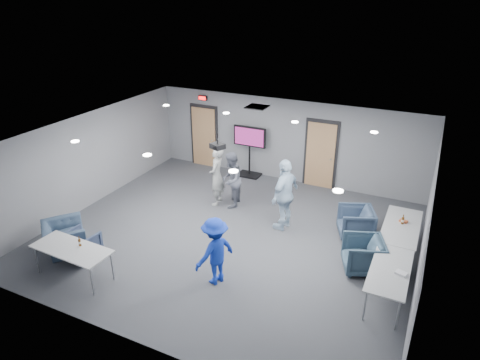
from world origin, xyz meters
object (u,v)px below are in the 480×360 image
at_px(table_right_a, 401,227).
at_px(table_front_left, 72,250).
at_px(bottle_right, 403,220).
at_px(person_c, 285,194).
at_px(bottle_front, 80,242).
at_px(chair_front_a, 81,245).
at_px(projector, 217,146).
at_px(table_right_b, 390,271).
at_px(tv_stand, 250,148).
at_px(chair_front_b, 64,237).
at_px(chair_right_b, 363,255).
at_px(person_d, 215,251).
at_px(person_b, 231,180).
at_px(chair_right_a, 356,222).
at_px(person_a, 217,176).

height_order(table_right_a, table_front_left, same).
bearing_deg(bottle_right, person_c, -176.58).
bearing_deg(bottle_front, person_c, 49.15).
height_order(chair_front_a, projector, projector).
height_order(table_right_b, tv_stand, tv_stand).
bearing_deg(person_c, bottle_front, -29.17).
xyz_separation_m(table_front_left, tv_stand, (1.17, 6.75, 0.29)).
bearing_deg(table_right_b, table_right_a, 0.00).
xyz_separation_m(person_c, table_right_b, (2.90, -1.83, -0.28)).
bearing_deg(chair_front_b, chair_right_b, -121.87).
bearing_deg(person_d, bottle_right, 152.82).
relative_size(person_b, table_right_b, 0.90).
height_order(bottle_front, bottle_right, bottle_right).
bearing_deg(chair_front_b, tv_stand, -70.57).
xyz_separation_m(person_d, table_right_b, (3.44, 0.99, -0.09)).
bearing_deg(table_right_a, chair_right_a, 74.61).
bearing_deg(chair_right_b, chair_front_b, -92.19).
height_order(person_c, table_front_left, person_c).
bearing_deg(table_right_b, person_d, 106.07).
bearing_deg(bottle_right, chair_front_a, -152.01).
relative_size(person_c, bottle_front, 8.46).
distance_m(person_d, tv_stand, 5.83).
bearing_deg(tv_stand, person_a, -90.20).
distance_m(bottle_right, tv_stand, 5.77).
relative_size(person_a, bottle_front, 7.69).
bearing_deg(tv_stand, table_right_b, -41.61).
bearing_deg(chair_right_a, bottle_right, 57.97).
relative_size(person_c, chair_right_a, 2.26).
relative_size(person_d, bottle_right, 6.22).
xyz_separation_m(person_a, table_right_b, (5.16, -2.29, -0.20)).
xyz_separation_m(chair_right_a, bottle_right, (1.10, -0.20, 0.43)).
distance_m(person_b, chair_front_a, 4.41).
bearing_deg(projector, tv_stand, 125.57).
xyz_separation_m(table_right_b, bottle_right, (0.00, 2.00, 0.14)).
bearing_deg(person_d, tv_stand, -141.07).
xyz_separation_m(person_c, tv_stand, (-2.25, 2.75, 0.01)).
xyz_separation_m(chair_right_b, table_front_left, (-5.68, -2.98, 0.29)).
bearing_deg(person_a, table_front_left, -26.55).
bearing_deg(projector, chair_right_b, 22.52).
height_order(chair_right_a, table_right_b, chair_right_a).
bearing_deg(bottle_right, table_right_b, -90.05).
bearing_deg(person_d, projector, -132.38).
bearing_deg(person_b, person_d, 9.07).
height_order(person_a, table_right_b, person_a).
height_order(chair_right_a, tv_stand, tv_stand).
distance_m(person_a, chair_front_b, 4.38).
height_order(table_right_a, tv_stand, tv_stand).
distance_m(person_b, table_right_a, 4.75).
height_order(person_b, chair_front_b, person_b).
bearing_deg(person_a, chair_right_b, 59.97).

